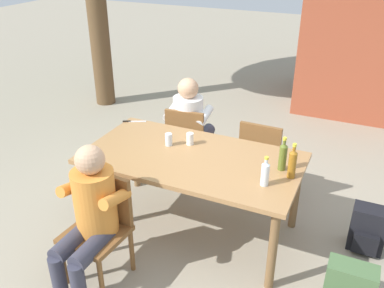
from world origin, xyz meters
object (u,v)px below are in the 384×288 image
Objects in this scene: chair_near_left at (101,223)px; backpack_by_far_side at (368,230)px; dining_table at (192,164)px; cup_glass at (169,139)px; table_knife at (133,121)px; chair_far_left at (188,140)px; person_in_plaid_shirt at (90,213)px; person_in_white_shirt at (191,122)px; bottle_clear at (265,173)px; bottle_olive at (283,156)px; brick_kiosk at (375,7)px; bottle_amber at (292,163)px; cup_white at (190,139)px; chair_far_right at (262,155)px.

backpack_by_far_side is at bearing 31.17° from chair_near_left.
cup_glass is at bearing 159.86° from dining_table.
chair_far_left is at bearing 40.86° from table_knife.
dining_table is 4.45× the size of backpack_by_far_side.
person_in_plaid_shirt reaches higher than cup_glass.
person_in_white_shirt is 1.58m from bottle_clear.
person_in_plaid_shirt reaches higher than dining_table.
chair_far_left and chair_near_left have the same top height.
bottle_olive reaches higher than bottle_clear.
person_in_white_shirt is 4.77× the size of bottle_clear.
brick_kiosk is at bearing 61.67° from table_knife.
chair_far_left is 0.20m from person_in_white_shirt.
brick_kiosk is (1.55, 4.91, 1.03)m from chair_near_left.
chair_far_left is 0.74× the size of person_in_white_shirt.
dining_table is 0.33m from cup_glass.
person_in_plaid_shirt is 5.25× the size of table_knife.
chair_far_left is 1.60m from chair_near_left.
cup_glass is (-0.98, 0.29, -0.05)m from bottle_clear.
chair_far_left is at bearing 149.38° from bottle_olive.
dining_table is 1.00m from person_in_plaid_shirt.
chair_near_left is 2.91× the size of bottle_amber.
cup_white is 0.20m from cup_glass.
chair_far_left is 1.00× the size of chair_far_right.
person_in_plaid_shirt is (-0.01, -1.71, 0.17)m from chair_far_left.
chair_far_right is 3.54m from brick_kiosk.
person_in_white_shirt is at bearing 135.72° from bottle_clear.
backpack_by_far_side is (1.93, -0.43, -0.28)m from chair_far_left.
bottle_amber is (1.28, -0.89, 0.25)m from person_in_white_shirt.
cup_white reaches higher than chair_far_right.
chair_far_right is 2.91× the size of bottle_amber.
chair_far_left is 7.72× the size of cup_white.
brick_kiosk reaches higher than bottle_olive.
dining_table is 0.93m from chair_far_right.
chair_far_right is at bearing 62.19° from dining_table.
brick_kiosk is at bearing 77.89° from chair_far_right.
dining_table is 0.74m from bottle_clear.
chair_near_left is 1.32m from table_knife.
chair_near_left reaches higher than backpack_by_far_side.
bottle_amber reaches higher than chair_far_left.
person_in_white_shirt is 1.00× the size of person_in_plaid_shirt.
chair_far_right is at bearing 16.75° from table_knife.
table_knife is (-0.44, 1.21, 0.29)m from chair_near_left.
chair_far_left is 0.76m from cup_white.
dining_table is 1.63m from backpack_by_far_side.
bottle_clear is at bearing -44.28° from person_in_white_shirt.
cup_glass is (0.14, -0.81, 0.18)m from person_in_white_shirt.
dining_table is at bearing -117.81° from chair_far_right.
dining_table is 16.27× the size of cup_glass.
bottle_clear is (1.11, 0.62, 0.40)m from chair_near_left.
chair_far_right is (0.42, 0.80, -0.21)m from dining_table.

